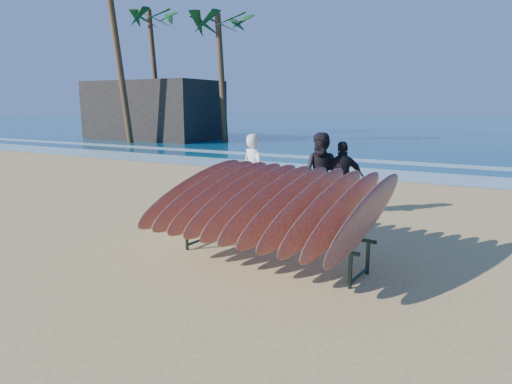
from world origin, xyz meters
TOP-DOWN VIEW (x-y plane):
  - ground at (0.00, 0.00)m, footprint 120.00×120.00m
  - ocean at (0.00, 55.00)m, footprint 160.00×160.00m
  - foam_near at (0.00, 10.00)m, footprint 160.00×160.00m
  - foam_far at (0.00, 13.50)m, footprint 160.00×160.00m
  - surfboard_rack at (0.60, 0.16)m, footprint 3.44×3.11m
  - person_white at (-1.40, 3.29)m, footprint 0.75×0.62m
  - person_dark_a at (0.25, 3.44)m, footprint 0.97×0.80m
  - person_dark_b at (0.60, 3.78)m, footprint 1.03×0.81m
  - building at (-17.74, 18.79)m, footprint 8.83×4.91m
  - palm_mid at (-11.80, 18.25)m, footprint 5.20×5.20m
  - palm_right at (-20.17, 21.90)m, footprint 5.20×5.20m

SIDE VIEW (x-z plane):
  - ground at x=0.00m, z-range 0.00..0.00m
  - ocean at x=0.00m, z-range 0.01..0.01m
  - foam_far at x=0.00m, z-range 0.01..0.01m
  - foam_near at x=0.00m, z-range 0.01..0.01m
  - person_dark_b at x=0.60m, z-range 0.00..1.64m
  - person_white at x=-1.40m, z-range 0.00..1.77m
  - person_dark_a at x=0.25m, z-range 0.00..1.83m
  - surfboard_rack at x=0.60m, z-range 0.16..1.75m
  - building at x=-17.74m, z-range 0.00..3.93m
  - palm_mid at x=-11.80m, z-range 3.08..10.97m
  - palm_right at x=-20.17m, z-range 3.81..13.23m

